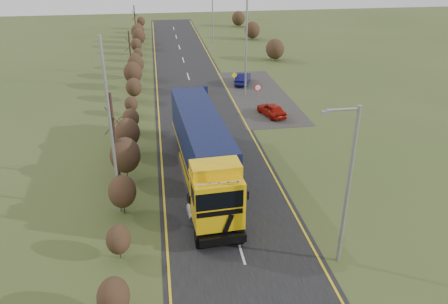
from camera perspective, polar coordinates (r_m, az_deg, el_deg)
name	(u,v)px	position (r m, az deg, el deg)	size (l,w,h in m)	color
ground	(227,205)	(26.33, 0.38, -6.89)	(160.00, 160.00, 0.00)	#3A491F
road	(207,138)	(35.08, -2.27, 1.86)	(8.00, 120.00, 0.02)	black
layby	(258,95)	(45.36, 4.43, 7.43)	(6.00, 18.00, 0.02)	#2B2926
lane_markings	(207,139)	(34.79, -2.21, 1.69)	(7.52, 116.00, 0.01)	gold
hedgerow	(128,134)	(32.40, -12.45, 2.26)	(2.24, 102.04, 6.05)	#2E1F14
lorry	(203,147)	(27.80, -2.76, 0.60)	(3.25, 15.29, 4.23)	black
car_red_hatchback	(272,110)	(39.64, 6.24, 5.50)	(1.39, 3.45, 1.18)	#921007
car_blue_sedan	(243,78)	(48.90, 2.47, 9.59)	(1.33, 3.80, 1.25)	#0C0B40
streetlight_near	(347,182)	(20.45, 15.75, -3.84)	(1.73, 0.18, 8.09)	gray
streetlight_mid	(245,41)	(43.81, 2.75, 14.24)	(2.10, 0.20, 9.92)	gray
streetlight_far	(212,12)	(69.66, -1.59, 17.77)	(1.78, 0.18, 8.33)	gray
left_pole	(111,131)	(24.16, -14.52, 2.66)	(0.16, 0.16, 10.12)	gray
speed_sign	(258,92)	(40.62, 4.43, 7.87)	(0.70, 0.10, 2.53)	gray
warning_board	(234,78)	(47.48, 1.35, 9.58)	(0.64, 0.11, 1.67)	gray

